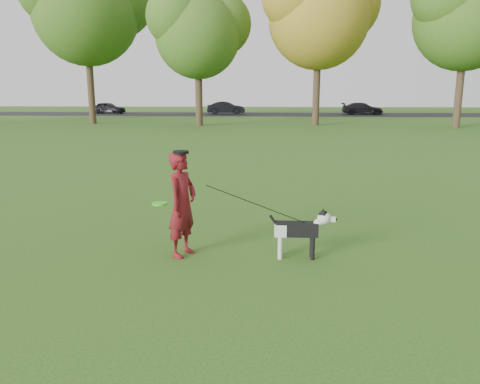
# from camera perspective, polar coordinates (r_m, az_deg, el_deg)

# --- Properties ---
(ground) EXTENTS (120.00, 120.00, 0.00)m
(ground) POSITION_cam_1_polar(r_m,az_deg,el_deg) (7.09, -2.08, -7.95)
(ground) COLOR #285116
(ground) RESTS_ON ground
(road) EXTENTS (120.00, 7.00, 0.02)m
(road) POSITION_cam_1_polar(r_m,az_deg,el_deg) (46.68, 2.54, 9.44)
(road) COLOR black
(road) RESTS_ON ground
(man) EXTENTS (0.57, 0.68, 1.58)m
(man) POSITION_cam_1_polar(r_m,az_deg,el_deg) (7.00, -7.06, -1.51)
(man) COLOR #5B0D1D
(man) RESTS_ON ground
(dog) EXTENTS (1.00, 0.20, 0.76)m
(dog) POSITION_cam_1_polar(r_m,az_deg,el_deg) (6.97, 7.54, -4.38)
(dog) COLOR black
(dog) RESTS_ON ground
(car_left) EXTENTS (3.54, 1.77, 1.16)m
(car_left) POSITION_cam_1_polar(r_m,az_deg,el_deg) (49.28, -15.76, 9.84)
(car_left) COLOR black
(car_left) RESTS_ON road
(car_mid) EXTENTS (3.71, 1.31, 1.22)m
(car_mid) POSITION_cam_1_polar(r_m,az_deg,el_deg) (46.82, -1.69, 10.22)
(car_mid) COLOR black
(car_mid) RESTS_ON road
(car_right) EXTENTS (3.98, 1.69, 1.15)m
(car_right) POSITION_cam_1_polar(r_m,az_deg,el_deg) (47.55, 14.69, 9.81)
(car_right) COLOR black
(car_right) RESTS_ON road
(man_held_items) EXTENTS (2.36, 0.27, 1.09)m
(man_held_items) POSITION_cam_1_polar(r_m,az_deg,el_deg) (6.84, 1.22, -1.20)
(man_held_items) COLOR #35DE1C
(man_held_items) RESTS_ON ground
(tree_row) EXTENTS (51.74, 8.86, 12.01)m
(tree_row) POSITION_cam_1_polar(r_m,az_deg,el_deg) (33.11, -0.35, 21.04)
(tree_row) COLOR #38281C
(tree_row) RESTS_ON ground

